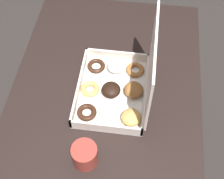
% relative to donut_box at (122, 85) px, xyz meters
% --- Properties ---
extents(ground_plane, '(8.00, 8.00, 0.00)m').
position_rel_donut_box_xyz_m(ground_plane, '(0.02, -0.06, -0.77)').
color(ground_plane, '#2D2826').
extents(dining_table, '(1.10, 0.73, 0.71)m').
position_rel_donut_box_xyz_m(dining_table, '(0.02, -0.06, -0.17)').
color(dining_table, black).
rests_on(dining_table, ground_plane).
extents(donut_box, '(0.34, 0.26, 0.32)m').
position_rel_donut_box_xyz_m(donut_box, '(0.00, 0.00, 0.00)').
color(donut_box, white).
rests_on(donut_box, dining_table).
extents(coffee_mug, '(0.08, 0.08, 0.09)m').
position_rel_donut_box_xyz_m(coffee_mug, '(0.28, -0.09, -0.01)').
color(coffee_mug, '#A3382D').
rests_on(coffee_mug, dining_table).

